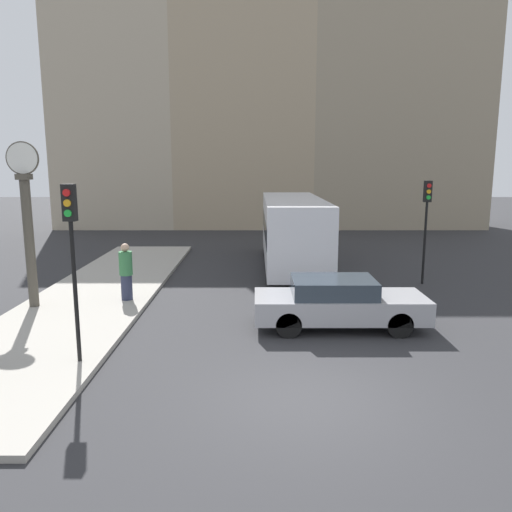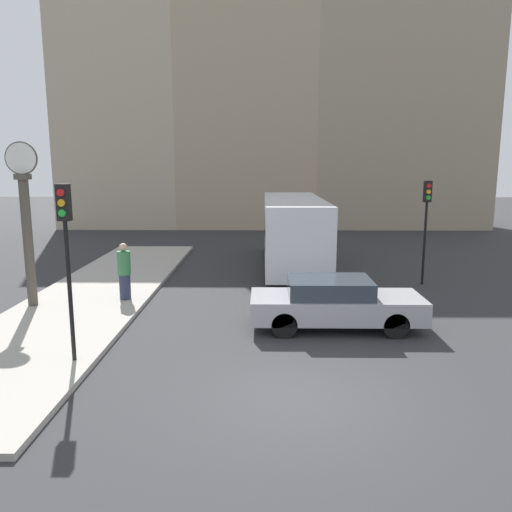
{
  "view_description": "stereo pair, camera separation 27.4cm",
  "coord_description": "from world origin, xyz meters",
  "px_view_note": "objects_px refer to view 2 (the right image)",
  "views": [
    {
      "loc": [
        -0.98,
        -8.66,
        4.33
      ],
      "look_at": [
        -0.93,
        7.88,
        1.3
      ],
      "focal_mm": 35.0,
      "sensor_mm": 36.0,
      "label": 1
    },
    {
      "loc": [
        -0.71,
        -8.66,
        4.33
      ],
      "look_at": [
        -0.93,
        7.88,
        1.3
      ],
      "focal_mm": 35.0,
      "sensor_mm": 36.0,
      "label": 2
    }
  ],
  "objects_px": {
    "pedestrian_green_hoodie": "(124,272)",
    "sedan_car": "(334,303)",
    "street_clock": "(27,224)",
    "traffic_light_near": "(66,236)",
    "traffic_light_far": "(426,211)",
    "bus_distant": "(293,229)"
  },
  "relations": [
    {
      "from": "traffic_light_near",
      "to": "pedestrian_green_hoodie",
      "type": "relative_size",
      "value": 2.12
    },
    {
      "from": "pedestrian_green_hoodie",
      "to": "traffic_light_far",
      "type": "bearing_deg",
      "value": 14.59
    },
    {
      "from": "traffic_light_far",
      "to": "pedestrian_green_hoodie",
      "type": "relative_size",
      "value": 2.1
    },
    {
      "from": "sedan_car",
      "to": "traffic_light_far",
      "type": "xyz_separation_m",
      "value": [
        3.95,
        5.05,
        2.0
      ]
    },
    {
      "from": "traffic_light_near",
      "to": "pedestrian_green_hoodie",
      "type": "xyz_separation_m",
      "value": [
        -0.25,
        5.03,
        -1.84
      ]
    },
    {
      "from": "street_clock",
      "to": "bus_distant",
      "type": "bearing_deg",
      "value": 37.45
    },
    {
      "from": "sedan_car",
      "to": "traffic_light_near",
      "type": "bearing_deg",
      "value": -156.32
    },
    {
      "from": "traffic_light_near",
      "to": "street_clock",
      "type": "height_order",
      "value": "street_clock"
    },
    {
      "from": "sedan_car",
      "to": "street_clock",
      "type": "height_order",
      "value": "street_clock"
    },
    {
      "from": "sedan_car",
      "to": "street_clock",
      "type": "distance_m",
      "value": 9.25
    },
    {
      "from": "street_clock",
      "to": "pedestrian_green_hoodie",
      "type": "bearing_deg",
      "value": 16.01
    },
    {
      "from": "bus_distant",
      "to": "traffic_light_near",
      "type": "bearing_deg",
      "value": -116.93
    },
    {
      "from": "traffic_light_far",
      "to": "pedestrian_green_hoodie",
      "type": "bearing_deg",
      "value": -165.41
    },
    {
      "from": "bus_distant",
      "to": "traffic_light_far",
      "type": "bearing_deg",
      "value": -32.19
    },
    {
      "from": "bus_distant",
      "to": "traffic_light_far",
      "type": "height_order",
      "value": "traffic_light_far"
    },
    {
      "from": "traffic_light_far",
      "to": "pedestrian_green_hoodie",
      "type": "height_order",
      "value": "traffic_light_far"
    },
    {
      "from": "traffic_light_far",
      "to": "street_clock",
      "type": "bearing_deg",
      "value": -165.12
    },
    {
      "from": "pedestrian_green_hoodie",
      "to": "sedan_car",
      "type": "bearing_deg",
      "value": -20.79
    },
    {
      "from": "sedan_car",
      "to": "pedestrian_green_hoodie",
      "type": "bearing_deg",
      "value": 159.21
    },
    {
      "from": "traffic_light_near",
      "to": "traffic_light_far",
      "type": "bearing_deg",
      "value": 37.61
    },
    {
      "from": "bus_distant",
      "to": "traffic_light_near",
      "type": "relative_size",
      "value": 2.4
    },
    {
      "from": "sedan_car",
      "to": "street_clock",
      "type": "bearing_deg",
      "value": 169.58
    }
  ]
}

